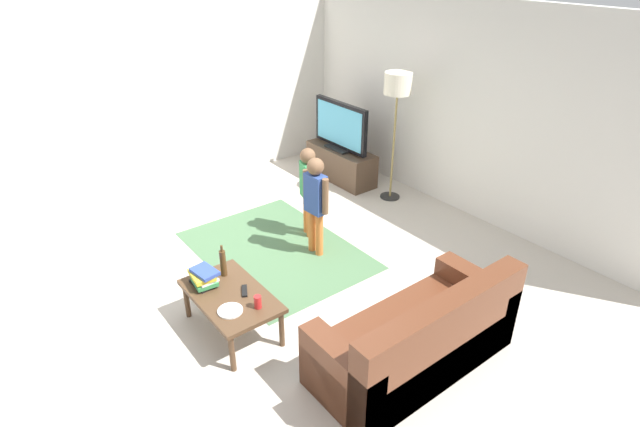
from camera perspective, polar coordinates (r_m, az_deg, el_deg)
The scene contains 16 objects.
ground at distance 5.54m, azimuth -4.97°, elevation -7.73°, with size 7.80×7.80×0.00m, color beige.
wall_back at distance 6.85m, azimuth 16.44°, elevation 10.98°, with size 6.00×0.12×2.70m, color silver.
wall_left at distance 7.48m, azimuth -18.36°, elevation 12.08°, with size 0.12×6.00×2.70m, color silver.
area_rug at distance 6.09m, azimuth -4.95°, elevation -4.09°, with size 2.20×1.60×0.01m, color #4C724C.
tv_stand at distance 7.82m, azimuth 2.36°, elevation 5.56°, with size 1.20×0.44×0.50m.
tv at distance 7.59m, azimuth 2.32°, elevation 9.74°, with size 1.10×0.28×0.71m.
couch at distance 4.45m, azimuth 11.23°, elevation -13.95°, with size 0.80×1.80×0.86m.
floor_lamp at distance 6.86m, azimuth 8.70°, elevation 13.49°, with size 0.36×0.36×1.78m.
child_near_tv at distance 6.08m, azimuth -1.36°, elevation 3.31°, with size 0.37×0.20×1.14m.
child_center at distance 5.68m, azimuth -0.51°, elevation 1.78°, with size 0.40×0.19×1.19m.
coffee_table at distance 4.76m, azimuth -9.99°, elevation -9.36°, with size 1.00×0.60×0.42m.
book_stack at distance 4.85m, azimuth -12.94°, elevation -6.99°, with size 0.31×0.24×0.16m.
bottle at distance 4.91m, azimuth -10.83°, elevation -5.46°, with size 0.06×0.06×0.33m.
tv_remote at distance 4.73m, azimuth -8.48°, elevation -8.59°, with size 0.17×0.05×0.02m, color black.
soda_can at distance 4.51m, azimuth -7.00°, elevation -9.83°, with size 0.07×0.07×0.12m, color red.
plate at distance 4.53m, azimuth -10.05°, elevation -10.70°, with size 0.22×0.22×0.02m.
Camera 1 is at (3.84, -2.35, 3.23)m, focal length 28.49 mm.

